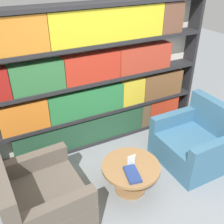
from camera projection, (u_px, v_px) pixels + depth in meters
ground_plane at (153, 202)px, 3.15m from camera, size 14.00×14.00×0.00m
bookshelf at (97, 80)px, 3.75m from camera, size 3.30×0.30×2.07m
armchair_left at (40, 201)px, 2.81m from camera, size 0.90×0.96×0.85m
armchair_right at (195, 143)px, 3.68m from camera, size 0.86×0.92×0.85m
coffee_table at (131, 172)px, 3.20m from camera, size 0.71×0.71×0.38m
table_sign at (131, 162)px, 3.11m from camera, size 0.11×0.06×0.15m
stray_book at (132, 174)px, 3.00m from camera, size 0.20×0.30×0.04m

